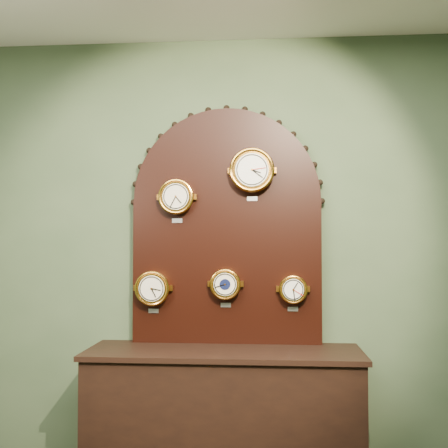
# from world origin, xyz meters

# --- Properties ---
(wall_back) EXTENTS (4.00, 0.00, 4.00)m
(wall_back) POSITION_xyz_m (0.00, 2.50, 1.40)
(wall_back) COLOR #44583C
(wall_back) RESTS_ON ground
(shop_counter) EXTENTS (1.60, 0.50, 0.80)m
(shop_counter) POSITION_xyz_m (0.00, 2.23, 0.40)
(shop_counter) COLOR black
(shop_counter) RESTS_ON ground_plane
(display_board) EXTENTS (1.26, 0.06, 1.53)m
(display_board) POSITION_xyz_m (0.00, 2.45, 1.63)
(display_board) COLOR black
(display_board) RESTS_ON shop_counter
(roman_clock) EXTENTS (0.23, 0.08, 0.28)m
(roman_clock) POSITION_xyz_m (-0.31, 2.38, 1.76)
(roman_clock) COLOR orange
(roman_clock) RESTS_ON display_board
(arabic_clock) EXTENTS (0.28, 0.08, 0.33)m
(arabic_clock) POSITION_xyz_m (0.17, 2.38, 1.92)
(arabic_clock) COLOR orange
(arabic_clock) RESTS_ON display_board
(hygrometer) EXTENTS (0.22, 0.08, 0.27)m
(hygrometer) POSITION_xyz_m (-0.46, 2.38, 1.18)
(hygrometer) COLOR orange
(hygrometer) RESTS_ON display_board
(barometer) EXTENTS (0.19, 0.08, 0.25)m
(barometer) POSITION_xyz_m (-0.00, 2.38, 1.21)
(barometer) COLOR orange
(barometer) RESTS_ON display_board
(tide_clock) EXTENTS (0.18, 0.08, 0.23)m
(tide_clock) POSITION_xyz_m (0.42, 2.38, 1.18)
(tide_clock) COLOR orange
(tide_clock) RESTS_ON display_board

